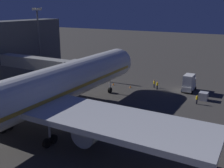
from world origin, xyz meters
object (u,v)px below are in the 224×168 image
(airliner_at_gate, at_px, (23,98))
(traffic_cone_nose_starboard, at_px, (113,84))
(jet_bridge, at_px, (46,65))
(baggage_container_near_belt, at_px, (203,96))
(ops_van, at_px, (189,83))
(ground_crew_by_belt_loader, at_px, (154,83))
(ground_crew_marshaller_fwd, at_px, (157,85))
(ground_crew_near_nose_gear, at_px, (197,99))
(apron_floodlight_mast, at_px, (39,36))
(traffic_cone_nose_port, at_px, (130,87))

(airliner_at_gate, xyz_separation_m, traffic_cone_nose_starboard, (2.20, -28.87, -5.58))
(jet_bridge, bearing_deg, baggage_container_near_belt, -159.83)
(ops_van, bearing_deg, ground_crew_by_belt_loader, 8.00)
(ops_van, distance_m, ground_crew_marshaller_fwd, 6.79)
(jet_bridge, distance_m, ground_crew_near_nose_gear, 30.83)
(apron_floodlight_mast, relative_size, ops_van, 3.71)
(traffic_cone_nose_port, bearing_deg, ops_van, -162.68)
(baggage_container_near_belt, height_order, ground_crew_near_nose_gear, ground_crew_near_nose_gear)
(traffic_cone_nose_port, bearing_deg, traffic_cone_nose_starboard, 0.00)
(traffic_cone_nose_starboard, bearing_deg, jet_bridge, 50.32)
(ground_crew_by_belt_loader, bearing_deg, traffic_cone_nose_port, 30.58)
(ground_crew_near_nose_gear, relative_size, traffic_cone_nose_port, 3.23)
(airliner_at_gate, distance_m, apron_floodlight_mast, 39.50)
(ground_crew_marshaller_fwd, xyz_separation_m, traffic_cone_nose_port, (5.73, 1.56, -0.75))
(baggage_container_near_belt, bearing_deg, jet_bridge, 20.17)
(baggage_container_near_belt, height_order, ground_crew_by_belt_loader, ground_crew_by_belt_loader)
(ground_crew_near_nose_gear, bearing_deg, airliner_at_gate, 55.30)
(airliner_at_gate, relative_size, baggage_container_near_belt, 35.99)
(jet_bridge, xyz_separation_m, ops_van, (-26.07, -15.31, -4.10))
(ground_crew_near_nose_gear, distance_m, traffic_cone_nose_starboard, 20.09)
(airliner_at_gate, distance_m, traffic_cone_nose_starboard, 29.49)
(traffic_cone_nose_port, bearing_deg, jet_bridge, 39.55)
(airliner_at_gate, bearing_deg, ground_crew_marshaller_fwd, -104.61)
(ground_crew_by_belt_loader, relative_size, traffic_cone_nose_port, 3.20)
(jet_bridge, distance_m, traffic_cone_nose_port, 19.00)
(traffic_cone_nose_starboard, bearing_deg, baggage_container_near_belt, 178.52)
(apron_floodlight_mast, distance_m, ground_crew_marshaller_fwd, 34.64)
(traffic_cone_nose_port, distance_m, traffic_cone_nose_starboard, 4.40)
(apron_floodlight_mast, distance_m, ops_van, 40.73)
(apron_floodlight_mast, height_order, ground_crew_marshaller_fwd, apron_floodlight_mast)
(ops_van, bearing_deg, apron_floodlight_mast, 3.98)
(apron_floodlight_mast, xyz_separation_m, traffic_cone_nose_starboard, (-23.30, 1.00, -9.80))
(apron_floodlight_mast, distance_m, traffic_cone_nose_starboard, 25.30)
(ground_crew_near_nose_gear, bearing_deg, ground_crew_marshaller_fwd, -27.72)
(baggage_container_near_belt, bearing_deg, apron_floodlight_mast, -2.00)
(ops_van, xyz_separation_m, traffic_cone_nose_port, (12.10, 3.77, -1.60))
(airliner_at_gate, relative_size, traffic_cone_nose_port, 110.36)
(ground_crew_by_belt_loader, bearing_deg, baggage_container_near_belt, 164.10)
(jet_bridge, bearing_deg, ground_crew_by_belt_loader, -142.49)
(ground_crew_marshaller_fwd, height_order, traffic_cone_nose_starboard, ground_crew_marshaller_fwd)
(ground_crew_near_nose_gear, relative_size, ground_crew_marshaller_fwd, 0.96)
(airliner_at_gate, distance_m, ground_crew_marshaller_fwd, 31.82)
(ground_crew_marshaller_fwd, distance_m, traffic_cone_nose_port, 5.99)
(jet_bridge, bearing_deg, ground_crew_near_nose_gear, -164.68)
(baggage_container_near_belt, bearing_deg, ops_van, -47.77)
(jet_bridge, relative_size, ops_van, 4.70)
(ground_crew_by_belt_loader, height_order, traffic_cone_nose_starboard, ground_crew_by_belt_loader)
(ground_crew_near_nose_gear, bearing_deg, apron_floodlight_mast, -5.97)
(jet_bridge, relative_size, traffic_cone_nose_port, 39.86)
(jet_bridge, height_order, traffic_cone_nose_starboard, jet_bridge)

